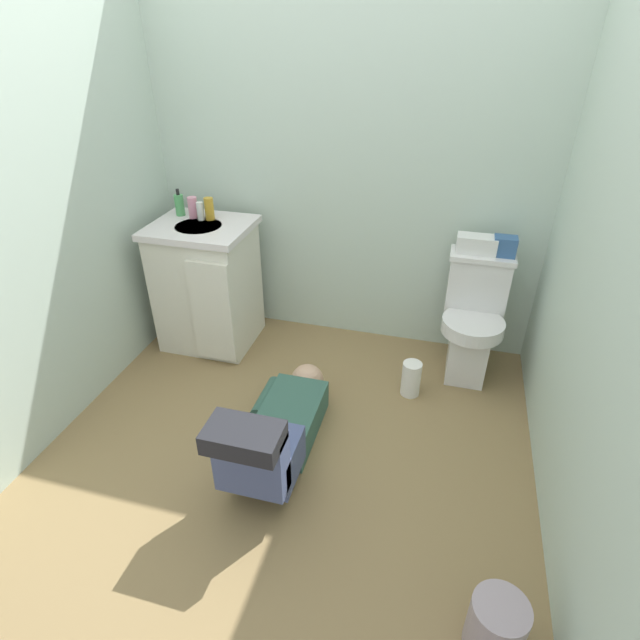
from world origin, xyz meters
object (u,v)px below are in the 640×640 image
Objects in this scene: paper_towel_roll at (411,379)px; vanity_cabinet at (208,284)px; bottle_pink at (193,207)px; bottle_amber at (209,209)px; toilet at (473,319)px; toiletry_bag at (505,246)px; tissue_box at (477,244)px; trash_can at (496,626)px; soap_dispenser at (179,205)px; person_plumber at (276,430)px; faucet at (209,209)px; bottle_white at (200,211)px.

vanity_cabinet is at bearing 170.30° from paper_towel_roll.
bottle_pink is 0.11m from bottle_amber.
toilet reaches higher than paper_towel_roll.
vanity_cabinet is 6.38× the size of bottle_pink.
bottle_amber reaches higher than toilet.
toiletry_bag is 0.58× the size of paper_towel_roll.
bottle_pink is at bearing 179.32° from toilet.
toilet is 6.05× the size of toiletry_bag.
bottle_amber reaches higher than bottle_pink.
bottle_amber is at bearing -177.29° from tissue_box.
trash_can is at bearing -40.73° from vanity_cabinet.
soap_dispenser reaches higher than tissue_box.
paper_towel_roll is (1.34, -0.33, -0.78)m from bottle_amber.
faucet is at bearing 126.56° from person_plumber.
toilet is 3.52× the size of paper_towel_roll.
soap_dispenser is (-1.96, -0.05, 0.08)m from toiletry_bag.
bottle_pink is at bearing 138.78° from trash_can.
bottle_amber is (0.11, -0.01, 0.00)m from bottle_pink.
bottle_pink is 0.07m from bottle_white.
faucet is 0.19m from soap_dispenser.
tissue_box is at bearing 2.34° from bottle_pink.
toiletry_bag is (0.15, 0.00, 0.01)m from tissue_box.
bottle_amber reaches higher than faucet.
vanity_cabinet is at bearing -173.70° from tissue_box.
faucet is 0.09× the size of person_plumber.
faucet is at bearing 119.28° from bottle_amber.
toilet is 1.74m from faucet.
bottle_pink is (0.10, -0.02, -0.00)m from soap_dispenser.
soap_dispenser is at bearing 139.95° from trash_can.
person_plumber is 8.28× the size of bottle_pink.
soap_dispenser is at bearing 133.26° from person_plumber.
tissue_box is 1.71m from bottle_pink.
soap_dispenser is at bearing -178.48° from toiletry_bag.
paper_towel_roll is at bearing -9.70° from vanity_cabinet.
bottle_amber is (0.21, -0.02, -0.00)m from soap_dispenser.
bottle_pink is at bearing -9.92° from soap_dispenser.
bottle_white is at bearing -176.68° from tissue_box.
vanity_cabinet is at bearing -69.35° from bottle_white.
person_plumber is at bearing 147.80° from trash_can.
person_plumber is 1.21m from trash_can.
vanity_cabinet is at bearing -176.98° from toilet.
faucet is 1.61m from paper_towel_roll.
bottle_pink is at bearing 157.44° from bottle_white.
toilet is 5.54× the size of bottle_amber.
toiletry_bag is at bearing 2.15° from bottle_pink.
faucet is at bearing 136.75° from trash_can.
tissue_box is 1.63× the size of bottle_amber.
person_plumber is at bearing -49.37° from vanity_cabinet.
soap_dispenser is (-0.19, -0.02, 0.02)m from faucet.
tissue_box is at bearing 1.65° from soap_dispenser.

